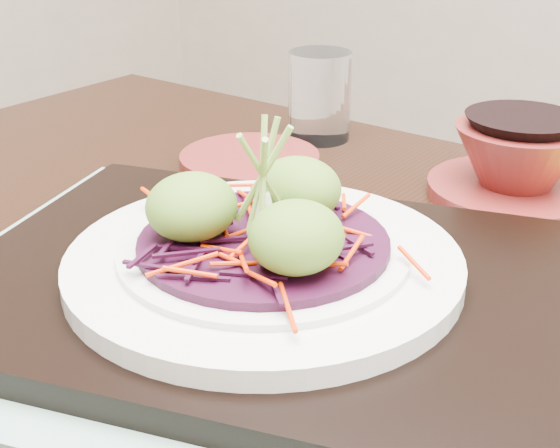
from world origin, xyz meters
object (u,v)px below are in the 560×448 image
Objects in this scene: serving_tray at (264,284)px; terracotta_bowl_set at (517,165)px; water_glass at (320,96)px; terracotta_side_plate at (250,159)px; dining_table at (290,399)px; white_plate at (264,261)px.

terracotta_bowl_set reaches higher than serving_tray.
terracotta_bowl_set is at bearing -9.60° from water_glass.
dining_table is at bearing -47.42° from terracotta_side_plate.
terracotta_side_plate is at bearing -98.41° from water_glass.
water_glass is 0.24m from terracotta_bowl_set.
serving_tray is 0.02m from white_plate.
dining_table is 0.13m from white_plate.
serving_tray is (-0.01, -0.02, 0.11)m from dining_table.
dining_table is at bearing 65.84° from white_plate.
serving_tray is 4.31× the size of water_glass.
water_glass is at bearing 121.13° from dining_table.
dining_table is 2.79× the size of serving_tray.
serving_tray is 0.37m from water_glass.
white_plate is 2.80× the size of water_glass.
dining_table is 4.29× the size of white_plate.
dining_table is 7.19× the size of terracotta_bowl_set.
dining_table is at bearing -61.59° from water_glass.
dining_table is 0.38m from water_glass.
terracotta_bowl_set is (0.07, 0.27, 0.12)m from dining_table.
serving_tray is 0.28m from terracotta_side_plate.
water_glass is (0.02, 0.11, 0.04)m from terracotta_side_plate.
water_glass is at bearing 170.40° from terracotta_bowl_set.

